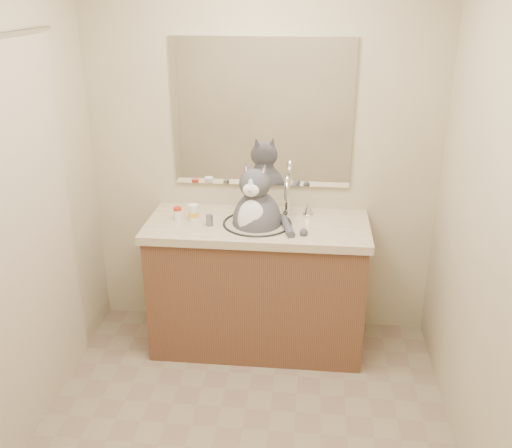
{
  "coord_description": "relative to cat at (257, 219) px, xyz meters",
  "views": [
    {
      "loc": [
        0.31,
        -2.19,
        2.16
      ],
      "look_at": [
        0.02,
        0.65,
        0.97
      ],
      "focal_mm": 40.0,
      "sensor_mm": 36.0,
      "label": 1
    }
  ],
  "objects": [
    {
      "name": "room",
      "position": [
        0.0,
        -0.95,
        0.32
      ],
      "size": [
        2.22,
        2.52,
        2.42
      ],
      "color": "gray",
      "rests_on": "ground"
    },
    {
      "name": "vanity",
      "position": [
        0.0,
        0.02,
        -0.44
      ],
      "size": [
        1.34,
        0.59,
        1.12
      ],
      "color": "brown",
      "rests_on": "ground"
    },
    {
      "name": "mirror",
      "position": [
        0.0,
        0.29,
        0.57
      ],
      "size": [
        1.1,
        0.02,
        0.9
      ],
      "primitive_type": "cube",
      "color": "white",
      "rests_on": "room"
    },
    {
      "name": "shower_curtain",
      "position": [
        -1.05,
        -0.85,
        0.15
      ],
      "size": [
        0.02,
        1.3,
        1.93
      ],
      "color": "beige",
      "rests_on": "ground"
    },
    {
      "name": "cat",
      "position": [
        0.0,
        0.0,
        0.0
      ],
      "size": [
        0.42,
        0.4,
        0.6
      ],
      "rotation": [
        0.0,
        0.0,
        -0.2
      ],
      "color": "#4A4B50",
      "rests_on": "vanity"
    },
    {
      "name": "pill_bottle_redcap",
      "position": [
        -0.48,
        0.01,
        0.01
      ],
      "size": [
        0.06,
        0.06,
        0.08
      ],
      "rotation": [
        0.0,
        0.0,
        0.17
      ],
      "color": "white",
      "rests_on": "vanity"
    },
    {
      "name": "pill_bottle_orange",
      "position": [
        -0.39,
        0.01,
        0.02
      ],
      "size": [
        0.07,
        0.07,
        0.1
      ],
      "rotation": [
        0.0,
        0.0,
        -0.16
      ],
      "color": "white",
      "rests_on": "vanity"
    },
    {
      "name": "grey_canister",
      "position": [
        -0.28,
        -0.06,
        0.0
      ],
      "size": [
        0.04,
        0.04,
        0.07
      ],
      "rotation": [
        0.0,
        0.0,
        0.01
      ],
      "color": "slate",
      "rests_on": "vanity"
    }
  ]
}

